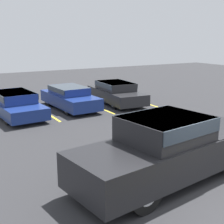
# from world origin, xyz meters

# --- Properties ---
(ground_plane) EXTENTS (60.00, 60.00, 0.00)m
(ground_plane) POSITION_xyz_m (0.00, 0.00, 0.00)
(ground_plane) COLOR #2D2D30
(stall_stripe_b) EXTENTS (0.12, 4.30, 0.01)m
(stall_stripe_b) POSITION_xyz_m (-0.60, 10.25, 0.00)
(stall_stripe_b) COLOR yellow
(stall_stripe_b) RESTS_ON ground_plane
(stall_stripe_c) EXTENTS (0.12, 4.30, 0.01)m
(stall_stripe_c) POSITION_xyz_m (2.37, 10.25, 0.00)
(stall_stripe_c) COLOR yellow
(stall_stripe_c) RESTS_ON ground_plane
(stall_stripe_d) EXTENTS (0.12, 4.30, 0.01)m
(stall_stripe_d) POSITION_xyz_m (5.33, 10.25, 0.00)
(stall_stripe_d) COLOR yellow
(stall_stripe_d) RESTS_ON ground_plane
(pickup_truck) EXTENTS (6.28, 2.77, 1.84)m
(pickup_truck) POSITION_xyz_m (-0.06, 0.91, 0.93)
(pickup_truck) COLOR black
(pickup_truck) RESTS_ON ground_plane
(parked_sedan_a) EXTENTS (2.13, 4.77, 1.23)m
(parked_sedan_a) POSITION_xyz_m (-2.13, 10.29, 0.66)
(parked_sedan_a) COLOR navy
(parked_sedan_a) RESTS_ON ground_plane
(parked_sedan_b) EXTENTS (1.91, 4.51, 1.22)m
(parked_sedan_b) POSITION_xyz_m (0.90, 10.52, 0.65)
(parked_sedan_b) COLOR navy
(parked_sedan_b) RESTS_ON ground_plane
(parked_sedan_c) EXTENTS (2.19, 4.82, 1.26)m
(parked_sedan_c) POSITION_xyz_m (3.86, 10.48, 0.67)
(parked_sedan_c) COLOR #232326
(parked_sedan_c) RESTS_ON ground_plane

